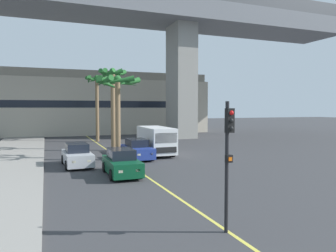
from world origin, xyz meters
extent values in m
cube|color=#DBCC4C|center=(0.00, 24.00, 0.00)|extent=(0.14, 56.00, 0.01)
cube|color=slate|center=(0.00, 39.38, 16.22)|extent=(72.95, 8.00, 2.40)
cube|color=gray|center=(11.71, 39.38, 7.51)|extent=(2.80, 4.40, 15.02)
cube|color=#BCB29E|center=(0.00, 50.61, 4.13)|extent=(39.20, 8.00, 8.27)
cube|color=gray|center=(0.00, 50.61, 8.87)|extent=(38.41, 7.20, 1.20)
cube|color=black|center=(0.00, 46.59, 4.55)|extent=(35.28, 0.04, 1.00)
cube|color=navy|center=(1.26, 23.95, 0.58)|extent=(1.75, 4.12, 0.80)
cube|color=black|center=(1.25, 24.10, 1.26)|extent=(1.42, 2.07, 0.60)
cube|color=#F2EDCC|center=(1.75, 21.95, 0.63)|extent=(0.24, 0.08, 0.14)
cube|color=#F2EDCC|center=(0.81, 21.94, 0.63)|extent=(0.24, 0.08, 0.14)
cylinder|color=black|center=(2.08, 22.69, 0.32)|extent=(0.23, 0.64, 0.64)
cylinder|color=black|center=(0.46, 22.67, 0.32)|extent=(0.23, 0.64, 0.64)
cylinder|color=black|center=(2.05, 25.23, 0.32)|extent=(0.23, 0.64, 0.64)
cylinder|color=black|center=(0.43, 25.22, 0.32)|extent=(0.23, 0.64, 0.64)
cube|color=#B7BABF|center=(-3.45, 22.40, 0.58)|extent=(1.86, 4.16, 0.80)
cube|color=black|center=(-3.45, 22.55, 1.26)|extent=(1.47, 2.10, 0.60)
cube|color=#F2EDCC|center=(-2.90, 20.41, 0.63)|extent=(0.24, 0.09, 0.14)
cube|color=#F2EDCC|center=(-3.83, 20.38, 0.63)|extent=(0.24, 0.09, 0.14)
cylinder|color=black|center=(-2.59, 21.16, 0.32)|extent=(0.24, 0.65, 0.64)
cylinder|color=black|center=(-4.20, 21.10, 0.32)|extent=(0.24, 0.65, 0.64)
cylinder|color=black|center=(-2.69, 23.70, 0.32)|extent=(0.24, 0.65, 0.64)
cylinder|color=black|center=(-4.30, 23.64, 0.32)|extent=(0.24, 0.65, 0.64)
cube|color=#0C4728|center=(-1.26, 18.37, 0.58)|extent=(1.78, 4.13, 0.80)
cube|color=black|center=(-1.26, 18.52, 1.26)|extent=(1.43, 2.08, 0.60)
cube|color=#F2EDCC|center=(-0.83, 16.35, 0.63)|extent=(0.24, 0.08, 0.14)
cube|color=#F2EDCC|center=(-1.77, 16.37, 0.63)|extent=(0.24, 0.08, 0.14)
cylinder|color=black|center=(-0.48, 17.09, 0.32)|extent=(0.23, 0.64, 0.64)
cylinder|color=black|center=(-2.10, 17.12, 0.32)|extent=(0.23, 0.64, 0.64)
cylinder|color=black|center=(-0.43, 19.63, 0.32)|extent=(0.23, 0.64, 0.64)
cylinder|color=black|center=(-2.05, 19.66, 0.32)|extent=(0.23, 0.64, 0.64)
cube|color=white|center=(3.33, 25.52, 1.31)|extent=(2.07, 5.23, 2.10)
cube|color=black|center=(3.29, 22.96, 1.66)|extent=(1.80, 0.11, 0.80)
cube|color=black|center=(3.29, 22.90, 0.73)|extent=(1.70, 0.08, 0.44)
cylinder|color=black|center=(4.25, 23.94, 0.38)|extent=(0.27, 0.76, 0.76)
cylinder|color=black|center=(2.35, 23.97, 0.38)|extent=(0.27, 0.76, 0.76)
cylinder|color=black|center=(4.30, 27.06, 0.38)|extent=(0.27, 0.76, 0.76)
cylinder|color=black|center=(2.40, 27.09, 0.38)|extent=(0.27, 0.76, 0.76)
cylinder|color=black|center=(-0.08, 8.59, 2.10)|extent=(0.12, 0.12, 4.20)
cube|color=black|center=(-0.08, 8.45, 3.60)|extent=(0.24, 0.20, 0.76)
sphere|color=red|center=(-0.08, 8.35, 3.84)|extent=(0.14, 0.14, 0.14)
sphere|color=black|center=(-0.08, 8.35, 3.60)|extent=(0.14, 0.14, 0.14)
sphere|color=black|center=(-0.08, 8.35, 3.36)|extent=(0.14, 0.14, 0.14)
cube|color=black|center=(-0.08, 8.47, 2.40)|extent=(0.20, 0.16, 0.24)
cube|color=orange|center=(-0.08, 8.39, 2.40)|extent=(0.12, 0.03, 0.12)
cylinder|color=brown|center=(-0.26, 24.01, 3.00)|extent=(0.40, 0.40, 6.01)
sphere|color=#236028|center=(-0.26, 24.01, 6.16)|extent=(0.60, 0.60, 0.60)
cone|color=#236028|center=(0.88, 24.10, 5.97)|extent=(0.61, 2.35, 0.81)
cone|color=#236028|center=(0.44, 24.92, 5.96)|extent=(2.11, 1.76, 0.83)
cone|color=#236028|center=(-0.62, 25.09, 5.79)|extent=(2.32, 1.16, 1.12)
cone|color=#236028|center=(-1.32, 24.41, 5.94)|extent=(1.22, 2.33, 0.87)
cone|color=#236028|center=(-1.34, 23.66, 5.93)|extent=(1.13, 2.34, 0.88)
cone|color=#236028|center=(-0.42, 22.88, 5.97)|extent=(2.36, 0.77, 0.81)
cone|color=#236028|center=(0.43, 23.11, 5.91)|extent=(2.11, 1.76, 0.92)
cylinder|color=brown|center=(0.48, 29.55, 3.63)|extent=(0.41, 0.41, 7.26)
sphere|color=#236028|center=(0.48, 29.55, 7.41)|extent=(0.60, 0.60, 0.60)
cone|color=#236028|center=(1.30, 29.46, 7.21)|extent=(0.62, 1.74, 0.80)
cone|color=#236028|center=(1.12, 30.08, 7.22)|extent=(1.42, 1.59, 0.79)
cone|color=#236028|center=(0.43, 30.38, 7.07)|extent=(1.72, 0.55, 1.02)
cone|color=#236028|center=(-0.16, 30.06, 7.19)|extent=(1.40, 1.61, 0.84)
cone|color=#236028|center=(-0.34, 29.55, 7.10)|extent=(0.46, 1.70, 0.99)
cone|color=#236028|center=(-0.14, 29.01, 7.05)|extent=(1.44, 1.56, 1.06)
cone|color=#236028|center=(0.42, 28.73, 7.15)|extent=(1.73, 0.57, 0.92)
cone|color=#236028|center=(1.08, 28.99, 7.09)|extent=(1.48, 1.53, 1.00)
cylinder|color=brown|center=(0.34, 38.32, 3.72)|extent=(0.41, 0.41, 7.44)
sphere|color=#236028|center=(0.34, 38.32, 7.59)|extent=(0.60, 0.60, 0.60)
cone|color=#236028|center=(1.26, 38.38, 7.38)|extent=(0.56, 1.92, 0.84)
cone|color=#236028|center=(0.82, 39.11, 7.40)|extent=(1.84, 1.37, 0.81)
cone|color=#236028|center=(0.00, 39.18, 7.40)|extent=(1.92, 1.11, 0.80)
cone|color=#236028|center=(-0.58, 38.35, 7.26)|extent=(0.51, 1.90, 1.03)
cone|color=#236028|center=(-0.01, 37.47, 7.25)|extent=(1.91, 1.12, 1.06)
cone|color=#236028|center=(0.88, 37.58, 7.38)|extent=(1.79, 1.47, 0.83)
camera|label=1|loc=(-5.43, -0.08, 3.99)|focal=34.08mm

